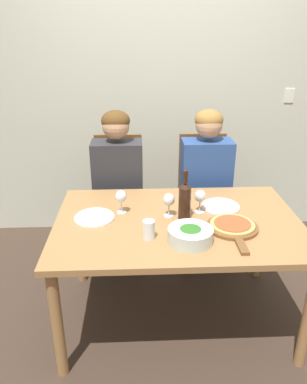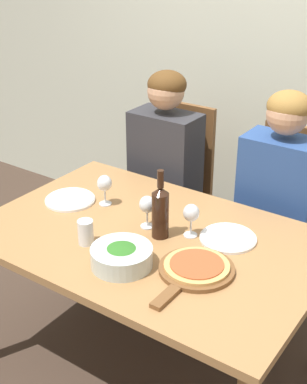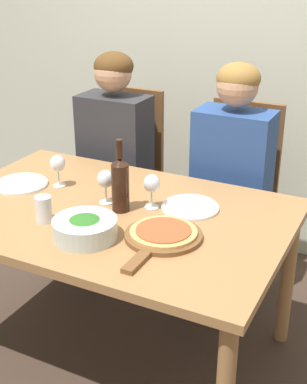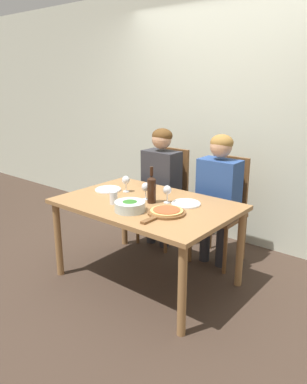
% 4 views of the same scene
% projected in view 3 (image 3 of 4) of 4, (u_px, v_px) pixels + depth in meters
% --- Properties ---
extents(ground_plane, '(40.00, 40.00, 0.00)m').
position_uv_depth(ground_plane, '(115.00, 349.00, 2.52)').
color(ground_plane, '#3D2D23').
extents(back_wall, '(10.00, 0.06, 2.70)m').
position_uv_depth(back_wall, '(225.00, 23.00, 3.05)').
color(back_wall, beige).
rests_on(back_wall, ground).
extents(dining_table, '(1.47, 0.98, 0.73)m').
position_uv_depth(dining_table, '(111.00, 227.00, 2.26)').
color(dining_table, '#9E7042').
rests_on(dining_table, ground).
extents(chair_left, '(0.42, 0.42, 1.02)m').
position_uv_depth(chair_left, '(125.00, 172.00, 3.12)').
color(chair_left, brown).
rests_on(chair_left, ground).
extents(chair_right, '(0.42, 0.42, 1.02)m').
position_uv_depth(chair_right, '(236.00, 194.00, 2.84)').
color(chair_right, brown).
rests_on(chair_right, ground).
extents(person_woman, '(0.47, 0.51, 1.25)m').
position_uv_depth(person_woman, '(113.00, 143.00, 2.94)').
color(person_woman, '#28282D').
rests_on(person_woman, ground).
extents(person_man, '(0.47, 0.51, 1.25)m').
position_uv_depth(person_man, '(232.00, 163.00, 2.66)').
color(person_man, '#28282D').
rests_on(person_man, ground).
extents(wine_bottle, '(0.07, 0.07, 0.31)m').
position_uv_depth(wine_bottle, '(120.00, 183.00, 2.18)').
color(wine_bottle, black).
rests_on(wine_bottle, dining_table).
extents(broccoli_bowl, '(0.24, 0.24, 0.08)m').
position_uv_depth(broccoli_bowl, '(85.00, 228.00, 1.99)').
color(broccoli_bowl, silver).
rests_on(broccoli_bowl, dining_table).
extents(dinner_plate_left, '(0.24, 0.24, 0.02)m').
position_uv_depth(dinner_plate_left, '(21.00, 184.00, 2.47)').
color(dinner_plate_left, white).
rests_on(dinner_plate_left, dining_table).
extents(dinner_plate_right, '(0.24, 0.24, 0.02)m').
position_uv_depth(dinner_plate_right, '(190.00, 207.00, 2.24)').
color(dinner_plate_right, white).
rests_on(dinner_plate_right, dining_table).
extents(pizza_on_board, '(0.30, 0.44, 0.04)m').
position_uv_depth(pizza_on_board, '(162.00, 235.00, 2.00)').
color(pizza_on_board, brown).
rests_on(pizza_on_board, dining_table).
extents(wine_glass_left, '(0.07, 0.07, 0.15)m').
position_uv_depth(wine_glass_left, '(58.00, 165.00, 2.42)').
color(wine_glass_left, silver).
rests_on(wine_glass_left, dining_table).
extents(wine_glass_right, '(0.07, 0.07, 0.15)m').
position_uv_depth(wine_glass_right, '(152.00, 185.00, 2.21)').
color(wine_glass_right, silver).
rests_on(wine_glass_right, dining_table).
extents(wine_glass_centre, '(0.07, 0.07, 0.15)m').
position_uv_depth(wine_glass_centre, '(105.00, 181.00, 2.25)').
color(wine_glass_centre, silver).
rests_on(wine_glass_centre, dining_table).
extents(water_tumbler, '(0.07, 0.07, 0.11)m').
position_uv_depth(water_tumbler, '(44.00, 209.00, 2.11)').
color(water_tumbler, silver).
rests_on(water_tumbler, dining_table).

